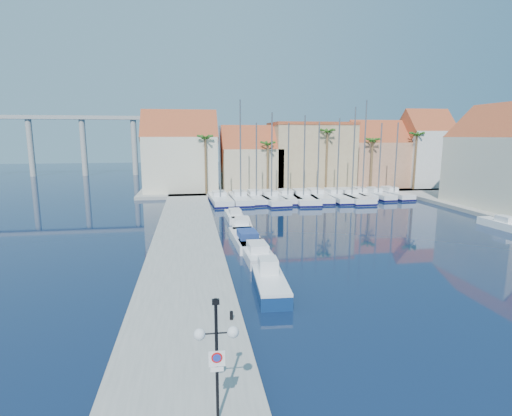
% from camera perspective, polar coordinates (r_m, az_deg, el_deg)
% --- Properties ---
extents(ground, '(260.00, 260.00, 0.00)m').
position_cam_1_polar(ground, '(25.37, 11.10, -12.35)').
color(ground, '#081831').
rests_on(ground, ground).
extents(quay_west, '(6.00, 77.00, 0.50)m').
position_cam_1_polar(quay_west, '(36.62, -9.95, -4.80)').
color(quay_west, gray).
rests_on(quay_west, ground).
extents(shore_north, '(54.00, 16.00, 0.50)m').
position_cam_1_polar(shore_north, '(72.89, 5.39, 2.80)').
color(shore_north, gray).
rests_on(shore_north, ground).
extents(lamp_post, '(1.43, 0.40, 4.21)m').
position_cam_1_polar(lamp_post, '(13.36, -5.67, -18.49)').
color(lamp_post, black).
rests_on(lamp_post, quay_west).
extents(bollard, '(0.18, 0.18, 0.44)m').
position_cam_1_polar(bollard, '(20.94, -3.54, -15.07)').
color(bollard, black).
rests_on(bollard, quay_west).
extents(fishing_boat, '(2.14, 5.57, 1.91)m').
position_cam_1_polar(fishing_boat, '(25.40, 2.01, -10.59)').
color(fishing_boat, navy).
rests_on(fishing_boat, ground).
extents(motorboat_west_0, '(2.20, 6.43, 1.40)m').
position_cam_1_polar(motorboat_west_0, '(32.17, 0.03, -6.28)').
color(motorboat_west_0, white).
rests_on(motorboat_west_0, ground).
extents(motorboat_west_1, '(2.53, 7.21, 1.40)m').
position_cam_1_polar(motorboat_west_1, '(36.11, -1.38, -4.44)').
color(motorboat_west_1, white).
rests_on(motorboat_west_1, ground).
extents(motorboat_west_2, '(2.49, 6.36, 1.40)m').
position_cam_1_polar(motorboat_west_2, '(41.67, -2.09, -2.44)').
color(motorboat_west_2, white).
rests_on(motorboat_west_2, ground).
extents(motorboat_west_3, '(1.90, 5.65, 1.40)m').
position_cam_1_polar(motorboat_west_3, '(46.45, -3.09, -1.12)').
color(motorboat_west_3, white).
rests_on(motorboat_west_3, ground).
extents(motorboat_east_1, '(1.96, 5.11, 1.40)m').
position_cam_1_polar(motorboat_east_1, '(49.71, 31.66, -1.90)').
color(motorboat_east_1, white).
rests_on(motorboat_east_1, ground).
extents(sailboat_0, '(3.23, 10.45, 11.07)m').
position_cam_1_polar(sailboat_0, '(58.54, -5.17, 1.28)').
color(sailboat_0, white).
rests_on(sailboat_0, ground).
extents(sailboat_1, '(2.74, 10.05, 14.67)m').
position_cam_1_polar(sailboat_1, '(58.81, -2.26, 1.41)').
color(sailboat_1, white).
rests_on(sailboat_1, ground).
extents(sailboat_2, '(2.93, 9.85, 11.54)m').
position_cam_1_polar(sailboat_2, '(59.57, -0.05, 1.49)').
color(sailboat_2, white).
rests_on(sailboat_2, ground).
extents(sailboat_3, '(3.92, 11.52, 12.93)m').
position_cam_1_polar(sailboat_3, '(59.09, 2.04, 1.41)').
color(sailboat_3, white).
rests_on(sailboat_3, ground).
extents(sailboat_4, '(2.75, 9.77, 11.53)m').
position_cam_1_polar(sailboat_4, '(60.41, 4.45, 1.58)').
color(sailboat_4, white).
rests_on(sailboat_4, ground).
extents(sailboat_5, '(4.17, 12.22, 12.58)m').
position_cam_1_polar(sailboat_5, '(60.38, 6.66, 1.53)').
color(sailboat_5, white).
rests_on(sailboat_5, ground).
extents(sailboat_6, '(3.63, 11.02, 11.66)m').
position_cam_1_polar(sailboat_6, '(61.75, 8.62, 1.68)').
color(sailboat_6, white).
rests_on(sailboat_6, ground).
extents(sailboat_7, '(2.92, 10.86, 12.24)m').
position_cam_1_polar(sailboat_7, '(62.35, 11.28, 1.68)').
color(sailboat_7, white).
rests_on(sailboat_7, ground).
extents(sailboat_8, '(3.21, 12.01, 13.83)m').
position_cam_1_polar(sailboat_8, '(62.90, 13.29, 1.68)').
color(sailboat_8, white).
rests_on(sailboat_8, ground).
extents(sailboat_9, '(2.99, 8.78, 14.96)m').
position_cam_1_polar(sailboat_9, '(64.87, 14.80, 1.94)').
color(sailboat_9, white).
rests_on(sailboat_9, ground).
extents(sailboat_10, '(2.75, 8.52, 11.58)m').
position_cam_1_polar(sailboat_10, '(65.57, 16.83, 1.88)').
color(sailboat_10, white).
rests_on(sailboat_10, ground).
extents(sailboat_11, '(3.04, 9.31, 11.69)m').
position_cam_1_polar(sailboat_11, '(67.25, 18.86, 1.96)').
color(sailboat_11, white).
rests_on(sailboat_11, ground).
extents(building_0, '(12.30, 9.00, 13.50)m').
position_cam_1_polar(building_0, '(68.97, -10.73, 7.48)').
color(building_0, beige).
rests_on(building_0, shore_north).
extents(building_1, '(10.30, 8.00, 11.00)m').
position_cam_1_polar(building_1, '(69.81, -0.74, 6.68)').
color(building_1, tan).
rests_on(building_1, shore_north).
extents(building_2, '(14.20, 10.20, 11.50)m').
position_cam_1_polar(building_2, '(73.18, 7.76, 7.51)').
color(building_2, tan).
rests_on(building_2, shore_north).
extents(building_3, '(10.30, 8.00, 12.00)m').
position_cam_1_polar(building_3, '(76.66, 16.65, 7.00)').
color(building_3, '#B07A59').
rests_on(building_3, shore_north).
extents(building_4, '(8.30, 8.00, 14.00)m').
position_cam_1_polar(building_4, '(80.10, 22.86, 7.54)').
color(building_4, silver).
rests_on(building_4, shore_north).
extents(building_6, '(9.00, 14.30, 13.50)m').
position_cam_1_polar(building_6, '(61.24, 32.18, 5.76)').
color(building_6, beige).
rests_on(building_6, shore_east).
extents(palm_0, '(2.60, 2.60, 10.15)m').
position_cam_1_polar(palm_0, '(63.93, -7.27, 9.66)').
color(palm_0, brown).
rests_on(palm_0, shore_north).
extents(palm_1, '(2.60, 2.60, 9.15)m').
position_cam_1_polar(palm_1, '(65.10, 1.69, 8.92)').
color(palm_1, brown).
rests_on(palm_1, shore_north).
extents(palm_2, '(2.60, 2.60, 11.15)m').
position_cam_1_polar(palm_2, '(67.71, 10.17, 10.41)').
color(palm_2, brown).
rests_on(palm_2, shore_north).
extents(palm_3, '(2.60, 2.60, 9.65)m').
position_cam_1_polar(palm_3, '(70.77, 16.33, 9.01)').
color(palm_3, brown).
rests_on(palm_3, shore_north).
extents(palm_4, '(2.60, 2.60, 10.65)m').
position_cam_1_polar(palm_4, '(74.55, 22.00, 9.45)').
color(palm_4, brown).
rests_on(palm_4, shore_north).
extents(viaduct, '(48.00, 2.20, 14.45)m').
position_cam_1_polar(viaduct, '(108.31, -26.17, 9.55)').
color(viaduct, '#9E9E99').
rests_on(viaduct, ground).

